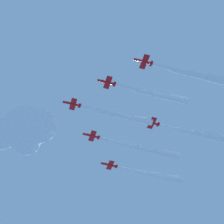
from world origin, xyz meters
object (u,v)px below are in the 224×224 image
Objects in this scene: jet_port_mid at (198,75)px; jet_port_inner at (159,95)px; jet_starboard_inner at (148,149)px; jet_starboard_mid at (157,175)px; jet_lead at (124,116)px; jet_port_outer at (200,134)px.

jet_port_inner is at bearing -19.87° from jet_port_mid.
jet_starboard_inner is 1.12× the size of jet_starboard_mid.
jet_starboard_inner is (-8.56, -21.34, -0.09)m from jet_lead.
jet_port_outer reaches higher than jet_starboard_mid.
jet_lead is 0.89× the size of jet_starboard_inner.
jet_lead is at bearing 74.83° from jet_starboard_mid.
jet_lead is at bearing 26.56° from jet_port_outer.
jet_port_inner is 30.66m from jet_port_outer.
jet_starboard_mid is at bearing -96.19° from jet_starboard_inner.
jet_port_outer is at bearing 141.02° from jet_starboard_mid.
jet_lead is 39.99m from jet_port_outer.
jet_port_outer is (-25.36, 20.52, 0.62)m from jet_starboard_mid.
jet_port_inner is 46.56m from jet_starboard_mid.
jet_starboard_mid is (-1.85, -17.06, -0.06)m from jet_starboard_inner.
jet_port_mid is (-28.98, 35.66, 0.31)m from jet_starboard_inner.
jet_lead reaches higher than jet_starboard_mid.
jet_starboard_inner is 27.43m from jet_port_outer.
jet_port_mid reaches higher than jet_starboard_mid.
jet_starboard_mid is (27.13, -52.71, -0.37)m from jet_port_mid.
jet_port_mid is (-37.54, 14.31, 0.22)m from jet_lead.
jet_lead is at bearing -21.88° from jet_port_inner.
jet_port_outer reaches higher than jet_port_mid.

